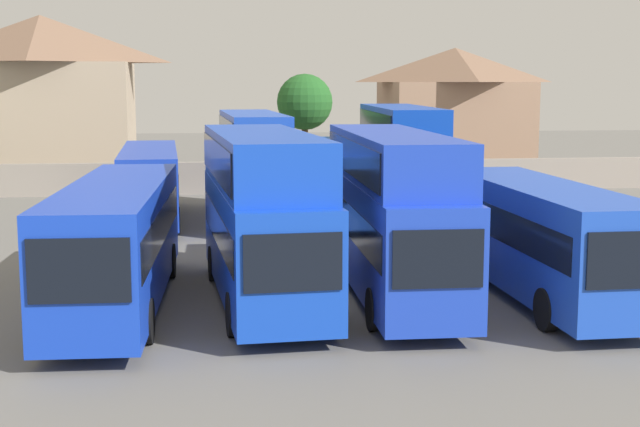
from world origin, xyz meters
name	(u,v)px	position (x,y,z in m)	size (l,w,h in m)	color
ground	(281,213)	(0.00, 18.00, 0.00)	(140.00, 140.00, 0.00)	slate
depot_boundary_wall	(270,177)	(0.00, 25.84, 0.90)	(56.00, 0.50, 1.80)	gray
bus_1	(117,237)	(-5.99, 0.16, 1.98)	(2.89, 12.11, 3.46)	blue
bus_2	(263,208)	(-1.97, 0.20, 2.72)	(3.24, 10.58, 4.82)	blue
bus_3	(393,205)	(1.77, 0.34, 2.70)	(2.65, 11.06, 4.78)	blue
bus_4	(541,234)	(6.00, -0.33, 1.90)	(2.72, 10.93, 3.32)	blue
bus_5	(150,180)	(-6.08, 16.15, 1.87)	(2.92, 11.90, 3.26)	blue
bus_6	(253,160)	(-1.44, 15.68, 2.73)	(2.87, 11.11, 4.85)	blue
bus_7	(319,176)	(1.55, 15.78, 1.95)	(3.30, 12.12, 3.42)	blue
bus_8	(401,156)	(5.34, 15.73, 2.88)	(3.09, 11.85, 5.11)	#0E3DBD
house_terrace_left	(43,98)	(-13.55, 33.25, 5.26)	(11.28, 7.06, 10.30)	tan
house_terrace_centre	(454,111)	(13.02, 34.52, 4.33)	(9.60, 7.92, 8.49)	#9E7A60
tree_behind_wall	(305,103)	(2.26, 28.34, 5.02)	(3.29, 3.29, 6.72)	brown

